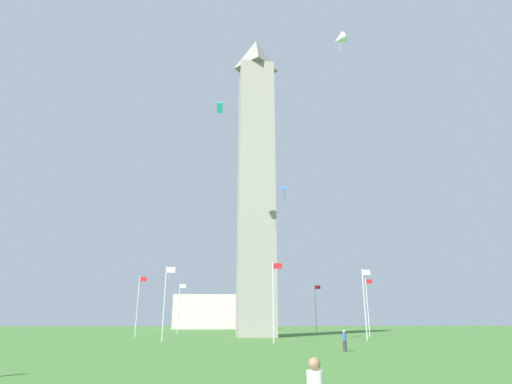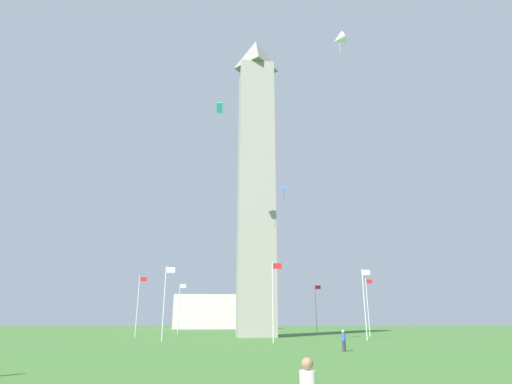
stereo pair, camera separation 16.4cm
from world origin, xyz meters
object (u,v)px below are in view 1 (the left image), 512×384
object	(u,v)px
flagpole_ne	(316,307)
kite_cyan_box	(220,108)
flagpole_sw	(165,299)
kite_blue_diamond	(284,188)
flagpole_se	(179,306)
flagpole_w	(274,298)
person_blue_shirt	(345,341)
obelisk_monument	(256,172)
flagpole_n	(368,304)
kite_white_delta	(340,40)
flagpole_s	(138,303)
flagpole_e	(246,307)
flagpole_nw	(365,301)
distant_building	(218,312)

from	to	relation	value
flagpole_ne	kite_cyan_box	world-z (taller)	kite_cyan_box
flagpole_sw	kite_blue_diamond	xyz separation A→B (m)	(14.39, -2.07, 13.86)
flagpole_se	flagpole_w	world-z (taller)	same
person_blue_shirt	obelisk_monument	bearing A→B (deg)	2.56
flagpole_n	flagpole_w	bearing A→B (deg)	-135.00
person_blue_shirt	kite_white_delta	size ratio (longest dim) A/B	0.69
obelisk_monument	flagpole_s	bearing A→B (deg)	180.00
kite_blue_diamond	kite_cyan_box	bearing A→B (deg)	171.06
flagpole_e	flagpole_w	distance (m)	35.03
person_blue_shirt	flagpole_s	bearing A→B (deg)	30.55
kite_cyan_box	kite_white_delta	world-z (taller)	kite_cyan_box
flagpole_e	kite_cyan_box	size ratio (longest dim) A/B	2.96
flagpole_e	flagpole_sw	world-z (taller)	same
flagpole_nw	kite_cyan_box	distance (m)	31.93
flagpole_se	distant_building	bearing A→B (deg)	81.37
flagpole_nw	kite_white_delta	distance (m)	31.31
flagpole_s	kite_cyan_box	size ratio (longest dim) A/B	2.96
flagpole_s	flagpole_ne	bearing A→B (deg)	22.50
flagpole_se	person_blue_shirt	world-z (taller)	flagpole_se
person_blue_shirt	distant_building	distance (m)	95.68
flagpole_e	flagpole_s	bearing A→B (deg)	-135.00
flagpole_s	kite_blue_diamond	distance (m)	27.97
flagpole_sw	person_blue_shirt	distance (m)	24.33
flagpole_w	flagpole_e	bearing A→B (deg)	90.00
flagpole_ne	flagpole_e	size ratio (longest dim) A/B	1.00
flagpole_se	flagpole_nw	world-z (taller)	same
flagpole_n	flagpole_ne	xyz separation A→B (m)	(-5.13, 12.38, 0.00)
flagpole_n	kite_cyan_box	distance (m)	37.57
flagpole_w	kite_blue_diamond	bearing A→B (deg)	56.74
flagpole_w	person_blue_shirt	size ratio (longest dim) A/B	5.34
flagpole_w	kite_cyan_box	bearing A→B (deg)	146.03
flagpole_s	person_blue_shirt	bearing A→B (deg)	-54.91
flagpole_ne	obelisk_monument	bearing A→B (deg)	-135.13
kite_white_delta	flagpole_ne	bearing A→B (deg)	80.25
flagpole_s	kite_white_delta	bearing A→B (deg)	-53.48
flagpole_e	kite_blue_diamond	size ratio (longest dim) A/B	4.24
kite_blue_diamond	flagpole_sw	bearing A→B (deg)	171.83
flagpole_w	kite_cyan_box	distance (m)	26.89
flagpole_w	kite_blue_diamond	xyz separation A→B (m)	(2.01, 3.06, 13.86)
flagpole_ne	person_blue_shirt	xyz separation A→B (m)	(-8.68, -42.59, -3.94)
flagpole_e	flagpole_se	bearing A→B (deg)	-157.50
flagpole_se	flagpole_s	world-z (taller)	same
flagpole_n	flagpole_nw	distance (m)	13.40
flagpole_s	flagpole_nw	world-z (taller)	same
flagpole_n	flagpole_se	xyz separation A→B (m)	(-29.90, 12.38, 0.00)
obelisk_monument	kite_white_delta	distance (m)	31.03
distant_building	person_blue_shirt	bearing A→B (deg)	-85.14
kite_cyan_box	distant_building	distance (m)	82.30
obelisk_monument	flagpole_nw	world-z (taller)	obelisk_monument
flagpole_se	flagpole_nw	size ratio (longest dim) A/B	1.00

